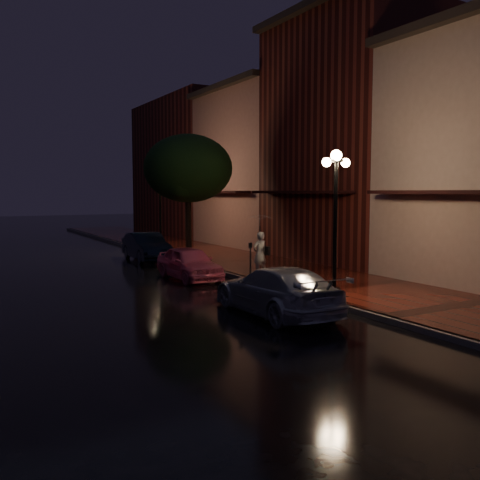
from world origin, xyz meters
TOP-DOWN VIEW (x-y plane):
  - ground at (0.00, 0.00)m, footprint 120.00×120.00m
  - sidewalk at (2.25, 0.00)m, footprint 4.50×60.00m
  - curb at (0.00, 0.00)m, footprint 0.25×60.00m
  - storefront_mid at (7.00, 2.00)m, footprint 5.00×8.00m
  - storefront_far at (7.00, 10.00)m, footprint 5.00×8.00m
  - storefront_extra at (7.00, 20.00)m, footprint 5.00×12.00m
  - streetlamp_near at (0.35, -5.00)m, footprint 0.96×0.36m
  - streetlamp_far at (0.35, 9.00)m, footprint 0.96×0.36m
  - street_tree at (0.61, 5.99)m, footprint 4.16×4.16m
  - pink_car at (-1.62, 0.97)m, footprint 1.46×3.64m
  - navy_car at (-1.13, 7.04)m, footprint 1.58×4.07m
  - silver_car at (-1.96, -5.42)m, footprint 1.90×4.49m
  - woman_with_umbrella at (0.60, -0.43)m, footprint 0.95×0.97m
  - parking_meter at (0.30, -0.24)m, footprint 0.13×0.11m

SIDE VIEW (x-z plane):
  - ground at x=0.00m, z-range 0.00..0.00m
  - sidewalk at x=2.25m, z-range 0.00..0.15m
  - curb at x=0.00m, z-range 0.00..0.15m
  - pink_car at x=-1.62m, z-range 0.00..1.24m
  - silver_car at x=-1.96m, z-range 0.00..1.29m
  - navy_car at x=-1.13m, z-range 0.00..1.32m
  - parking_meter at x=0.30m, z-range 0.28..1.52m
  - woman_with_umbrella at x=0.60m, z-range 0.52..2.82m
  - streetlamp_near at x=0.35m, z-range 0.45..4.76m
  - streetlamp_far at x=0.35m, z-range 0.45..4.76m
  - street_tree at x=0.61m, z-range 1.34..7.14m
  - storefront_far at x=7.00m, z-range 0.00..9.00m
  - storefront_extra at x=7.00m, z-range 0.00..10.00m
  - storefront_mid at x=7.00m, z-range 0.00..11.00m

